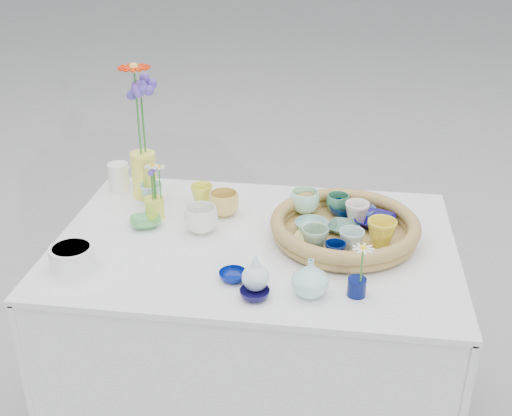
# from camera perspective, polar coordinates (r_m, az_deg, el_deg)

# --- Properties ---
(wicker_tray) EXTENTS (0.47, 0.47, 0.08)m
(wicker_tray) POSITION_cam_1_polar(r_m,az_deg,el_deg) (2.05, 7.88, -1.78)
(wicker_tray) COLOR olive
(wicker_tray) RESTS_ON display_table
(tray_ceramic_0) EXTENTS (0.12, 0.12, 0.04)m
(tray_ceramic_0) POSITION_cam_1_polar(r_m,az_deg,el_deg) (2.18, 7.99, -0.15)
(tray_ceramic_0) COLOR #00143F
(tray_ceramic_0) RESTS_ON wicker_tray
(tray_ceramic_1) EXTENTS (0.16, 0.16, 0.03)m
(tray_ceramic_1) POSITION_cam_1_polar(r_m,az_deg,el_deg) (2.12, 10.50, -1.17)
(tray_ceramic_1) COLOR #0A054B
(tray_ceramic_1) RESTS_ON wicker_tray
(tray_ceramic_2) EXTENTS (0.10, 0.10, 0.08)m
(tray_ceramic_2) POSITION_cam_1_polar(r_m,az_deg,el_deg) (2.00, 11.09, -2.17)
(tray_ceramic_2) COLOR yellow
(tray_ceramic_2) RESTS_ON wicker_tray
(tray_ceramic_3) EXTENTS (0.13, 0.13, 0.02)m
(tray_ceramic_3) POSITION_cam_1_polar(r_m,az_deg,el_deg) (2.07, 7.78, -1.79)
(tray_ceramic_3) COLOR #46715F
(tray_ceramic_3) RESTS_ON wicker_tray
(tray_ceramic_4) EXTENTS (0.09, 0.09, 0.08)m
(tray_ceramic_4) POSITION_cam_1_polar(r_m,az_deg,el_deg) (1.94, 5.26, -2.82)
(tray_ceramic_4) COLOR #85A686
(tray_ceramic_4) RESTS_ON wicker_tray
(tray_ceramic_5) EXTENTS (0.13, 0.13, 0.03)m
(tray_ceramic_5) POSITION_cam_1_polar(r_m,az_deg,el_deg) (2.06, 4.95, -1.65)
(tray_ceramic_5) COLOR #92C5B9
(tray_ceramic_5) RESTS_ON wicker_tray
(tray_ceramic_6) EXTENTS (0.12, 0.12, 0.08)m
(tray_ceramic_6) POSITION_cam_1_polar(r_m,az_deg,el_deg) (2.17, 4.35, 0.57)
(tray_ceramic_6) COLOR #B1F4CE
(tray_ceramic_6) RESTS_ON wicker_tray
(tray_ceramic_7) EXTENTS (0.08, 0.08, 0.07)m
(tray_ceramic_7) POSITION_cam_1_polar(r_m,az_deg,el_deg) (2.12, 8.95, -0.45)
(tray_ceramic_7) COLOR white
(tray_ceramic_7) RESTS_ON wicker_tray
(tray_ceramic_8) EXTENTS (0.11, 0.11, 0.03)m
(tray_ceramic_8) POSITION_cam_1_polar(r_m,az_deg,el_deg) (2.19, 9.49, -0.23)
(tray_ceramic_8) COLOR #6B92D3
(tray_ceramic_8) RESTS_ON wicker_tray
(tray_ceramic_9) EXTENTS (0.08, 0.08, 0.06)m
(tray_ceramic_9) POSITION_cam_1_polar(r_m,az_deg,el_deg) (1.90, 7.06, -3.87)
(tray_ceramic_9) COLOR #010F41
(tray_ceramic_9) RESTS_ON wicker_tray
(tray_ceramic_10) EXTENTS (0.12, 0.12, 0.02)m
(tray_ceramic_10) POSITION_cam_1_polar(r_m,az_deg,el_deg) (2.00, 4.83, -2.70)
(tray_ceramic_10) COLOR #DDCB81
(tray_ceramic_10) RESTS_ON wicker_tray
(tray_ceramic_11) EXTENTS (0.08, 0.08, 0.07)m
(tray_ceramic_11) POSITION_cam_1_polar(r_m,az_deg,el_deg) (1.95, 8.48, -2.94)
(tray_ceramic_11) COLOR #A9C6BD
(tray_ceramic_11) RESTS_ON wicker_tray
(tray_ceramic_12) EXTENTS (0.11, 0.11, 0.06)m
(tray_ceramic_12) POSITION_cam_1_polar(r_m,az_deg,el_deg) (2.19, 7.30, 0.41)
(tray_ceramic_12) COLOR #3B825C
(tray_ceramic_12) RESTS_ON wicker_tray
(loose_ceramic_0) EXTENTS (0.10, 0.10, 0.07)m
(loose_ceramic_0) POSITION_cam_1_polar(r_m,az_deg,el_deg) (2.27, -4.83, 1.20)
(loose_ceramic_0) COLOR #E2E640
(loose_ceramic_0) RESTS_ON display_table
(loose_ceramic_1) EXTENTS (0.11, 0.11, 0.08)m
(loose_ceramic_1) POSITION_cam_1_polar(r_m,az_deg,el_deg) (2.19, -2.87, 0.39)
(loose_ceramic_1) COLOR #D7B555
(loose_ceramic_1) RESTS_ON display_table
(loose_ceramic_2) EXTENTS (0.13, 0.13, 0.03)m
(loose_ceramic_2) POSITION_cam_1_polar(r_m,az_deg,el_deg) (2.16, -9.78, -1.24)
(loose_ceramic_2) COLOR #52A65E
(loose_ceramic_2) RESTS_ON display_table
(loose_ceramic_3) EXTENTS (0.12, 0.12, 0.09)m
(loose_ceramic_3) POSITION_cam_1_polar(r_m,az_deg,el_deg) (2.08, -4.90, -1.00)
(loose_ceramic_3) COLOR white
(loose_ceramic_3) RESTS_ON display_table
(loose_ceramic_4) EXTENTS (0.10, 0.10, 0.03)m
(loose_ceramic_4) POSITION_cam_1_polar(r_m,az_deg,el_deg) (1.84, -2.06, -6.04)
(loose_ceramic_4) COLOR navy
(loose_ceramic_4) RESTS_ON display_table
(loose_ceramic_5) EXTENTS (0.08, 0.08, 0.07)m
(loose_ceramic_5) POSITION_cam_1_polar(r_m,az_deg,el_deg) (2.30, -9.24, 1.28)
(loose_ceramic_5) COLOR #90CBB7
(loose_ceramic_5) RESTS_ON display_table
(loose_ceramic_6) EXTENTS (0.10, 0.10, 0.03)m
(loose_ceramic_6) POSITION_cam_1_polar(r_m,az_deg,el_deg) (1.76, -0.12, -7.64)
(loose_ceramic_6) COLOR #0F0B38
(loose_ceramic_6) RESTS_ON display_table
(fluted_bowl) EXTENTS (0.14, 0.14, 0.07)m
(fluted_bowl) POSITION_cam_1_polar(r_m,az_deg,el_deg) (1.96, -16.02, -4.24)
(fluted_bowl) COLOR white
(fluted_bowl) RESTS_ON display_table
(bud_vase_paleblue) EXTENTS (0.08, 0.08, 0.12)m
(bud_vase_paleblue) POSITION_cam_1_polar(r_m,az_deg,el_deg) (1.77, -0.03, -5.63)
(bud_vase_paleblue) COLOR silver
(bud_vase_paleblue) RESTS_ON display_table
(bud_vase_seafoam) EXTENTS (0.12, 0.12, 0.11)m
(bud_vase_seafoam) POSITION_cam_1_polar(r_m,az_deg,el_deg) (1.76, 4.84, -6.15)
(bud_vase_seafoam) COLOR #AEE6DE
(bud_vase_seafoam) RESTS_ON display_table
(bud_vase_cobalt) EXTENTS (0.05, 0.05, 0.05)m
(bud_vase_cobalt) POSITION_cam_1_polar(r_m,az_deg,el_deg) (1.79, 8.94, -6.95)
(bud_vase_cobalt) COLOR #050E47
(bud_vase_cobalt) RESTS_ON display_table
(single_daisy) EXTENTS (0.09, 0.09, 0.12)m
(single_daisy) POSITION_cam_1_polar(r_m,az_deg,el_deg) (1.74, 9.39, -5.05)
(single_daisy) COLOR white
(single_daisy) RESTS_ON bud_vase_cobalt
(tall_vase_yellow) EXTENTS (0.12, 0.12, 0.17)m
(tall_vase_yellow) POSITION_cam_1_polar(r_m,az_deg,el_deg) (2.34, -9.91, 2.93)
(tall_vase_yellow) COLOR #FFEE4D
(tall_vase_yellow) RESTS_ON display_table
(gerbera) EXTENTS (0.15, 0.15, 0.33)m
(gerbera) POSITION_cam_1_polar(r_m,az_deg,el_deg) (2.24, -10.48, 8.37)
(gerbera) COLOR red
(gerbera) RESTS_ON tall_vase_yellow
(hydrangea) EXTENTS (0.11, 0.11, 0.32)m
(hydrangea) POSITION_cam_1_polar(r_m,az_deg,el_deg) (2.28, -10.01, 7.59)
(hydrangea) COLOR #6045B5
(hydrangea) RESTS_ON tall_vase_yellow
(white_pitcher) EXTENTS (0.12, 0.10, 0.10)m
(white_pitcher) POSITION_cam_1_polar(r_m,az_deg,el_deg) (2.42, -12.11, 2.74)
(white_pitcher) COLOR white
(white_pitcher) RESTS_ON display_table
(daisy_cup) EXTENTS (0.07, 0.07, 0.07)m
(daisy_cup) POSITION_cam_1_polar(r_m,az_deg,el_deg) (2.19, -9.00, 0.01)
(daisy_cup) COLOR #D3D73B
(daisy_cup) RESTS_ON display_table
(daisy_posy) EXTENTS (0.08, 0.08, 0.13)m
(daisy_posy) POSITION_cam_1_polar(r_m,az_deg,el_deg) (2.14, -9.00, 2.38)
(daisy_posy) COLOR white
(daisy_posy) RESTS_ON daisy_cup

